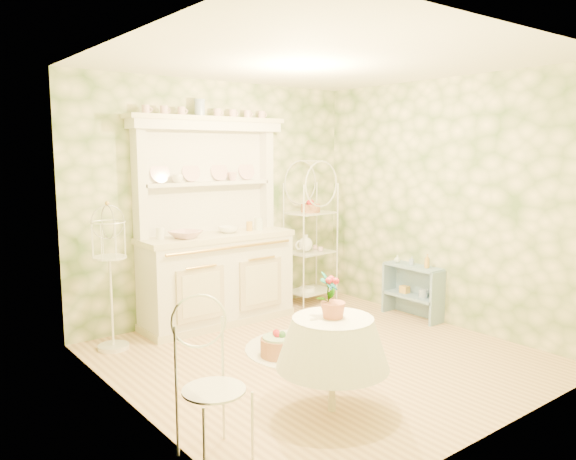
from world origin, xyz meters
TOP-DOWN VIEW (x-y plane):
  - floor at (0.00, 0.00)m, footprint 3.60×3.60m
  - ceiling at (0.00, 0.00)m, footprint 3.60×3.60m
  - wall_left at (-1.80, 0.00)m, footprint 3.60×3.60m
  - wall_right at (1.80, 0.00)m, footprint 3.60×3.60m
  - wall_back at (0.00, 1.80)m, footprint 3.60×3.60m
  - wall_front at (0.00, -1.80)m, footprint 3.60×3.60m
  - kitchen_dresser at (-0.20, 1.52)m, footprint 1.87×0.61m
  - bakers_rack at (1.17, 1.54)m, footprint 0.61×0.46m
  - side_shelf at (1.68, 0.30)m, footprint 0.38×0.79m
  - round_table at (-0.66, -0.87)m, footprint 0.67×0.67m
  - cafe_chair at (-1.68, -0.90)m, footprint 0.52×0.52m
  - birdcage_stand at (-1.45, 1.42)m, footprint 0.39×0.39m
  - floor_basket at (-0.31, 0.25)m, footprint 0.38×0.38m
  - lace_rug at (0.03, 0.26)m, footprint 1.52×1.52m
  - bowl_floral at (-0.62, 1.46)m, footprint 0.42×0.42m
  - bowl_white at (-0.05, 1.51)m, footprint 0.29×0.29m
  - cup_left at (-0.59, 1.66)m, footprint 0.13×0.13m
  - cup_right at (0.12, 1.68)m, footprint 0.11×0.11m
  - potted_geranium at (-0.68, -0.84)m, footprint 0.21×0.18m
  - bottle_amber at (1.68, 0.12)m, footprint 0.08×0.08m
  - bottle_blue at (1.68, 0.33)m, footprint 0.06×0.06m
  - bottle_glass at (1.65, 0.52)m, footprint 0.09×0.09m

SIDE VIEW (x-z plane):
  - floor at x=0.00m, z-range 0.00..0.00m
  - lace_rug at x=0.03m, z-range 0.00..0.01m
  - floor_basket at x=-0.31m, z-range 0.00..0.23m
  - round_table at x=-0.66m, z-range 0.00..0.62m
  - side_shelf at x=1.68m, z-range 0.00..0.65m
  - cafe_chair at x=-1.68m, z-range 0.00..0.88m
  - bottle_glass at x=1.65m, z-range 0.60..0.69m
  - bottle_blue at x=1.68m, z-range 0.60..0.70m
  - bottle_amber at x=1.68m, z-range 0.60..0.76m
  - birdcage_stand at x=-1.45m, z-range 0.00..1.53m
  - potted_geranium at x=-0.68m, z-range 0.68..1.02m
  - bakers_rack at x=1.17m, z-range 0.00..1.83m
  - bowl_floral at x=-0.62m, z-range 0.98..1.06m
  - bowl_white at x=-0.05m, z-range 0.98..1.05m
  - kitchen_dresser at x=-0.20m, z-range 0.00..2.29m
  - wall_left at x=-1.80m, z-range 1.35..1.35m
  - wall_right at x=1.80m, z-range 1.35..1.35m
  - wall_back at x=0.00m, z-range 1.35..1.35m
  - wall_front at x=0.00m, z-range 1.35..1.35m
  - cup_left at x=-0.59m, z-range 1.56..1.66m
  - cup_right at x=0.12m, z-range 1.56..1.66m
  - ceiling at x=0.00m, z-range 2.70..2.70m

